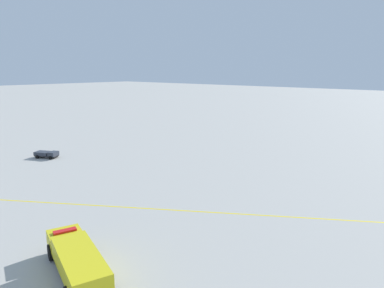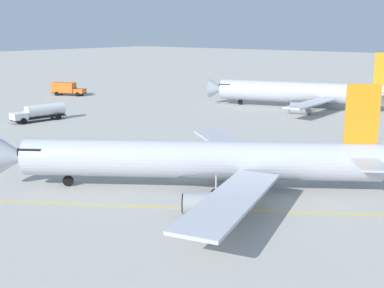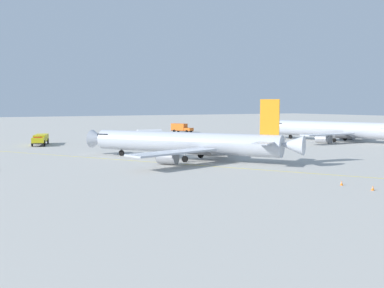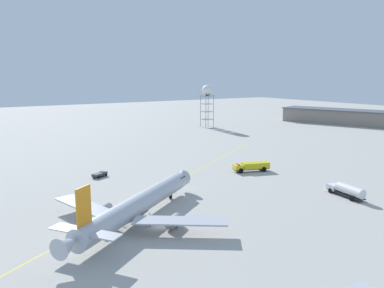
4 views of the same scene
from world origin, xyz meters
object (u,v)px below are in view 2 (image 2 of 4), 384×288
at_px(airliner_main, 205,161).
at_px(airliner_secondary, 304,93).
at_px(catering_truck_truck, 66,88).
at_px(fuel_tanker_truck, 41,112).

relative_size(airliner_main, airliner_secondary, 0.92).
height_order(airliner_secondary, catering_truck_truck, airliner_secondary).
xyz_separation_m(airliner_main, catering_truck_truck, (36.11, 69.13, -1.21)).
bearing_deg(airliner_main, catering_truck_truck, -62.25).
bearing_deg(fuel_tanker_truck, airliner_main, 84.27).
bearing_deg(fuel_tanker_truck, catering_truck_truck, -125.65).
distance_m(airliner_main, catering_truck_truck, 78.01).
distance_m(airliner_main, airliner_secondary, 56.05).
distance_m(catering_truck_truck, fuel_tanker_truck, 34.10).
bearing_deg(catering_truck_truck, airliner_secondary, -6.27).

